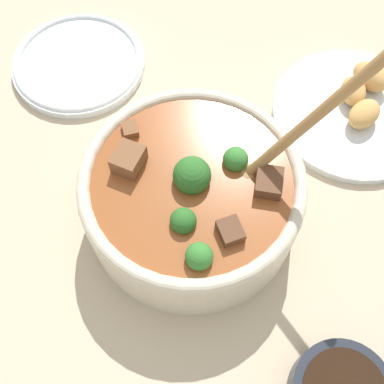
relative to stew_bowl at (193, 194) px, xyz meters
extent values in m
plane|color=#C6B293|center=(0.00, 0.00, -0.06)|extent=(4.00, 4.00, 0.00)
cylinder|color=beige|center=(0.00, 0.00, -0.01)|extent=(0.26, 0.26, 0.09)
torus|color=beige|center=(0.00, 0.00, 0.03)|extent=(0.26, 0.26, 0.02)
cylinder|color=brown|center=(0.00, 0.00, 0.01)|extent=(0.23, 0.23, 0.05)
sphere|color=#387F33|center=(0.09, 0.03, 0.04)|extent=(0.03, 0.03, 0.03)
cylinder|color=#6B9956|center=(0.09, 0.03, 0.02)|extent=(0.01, 0.01, 0.01)
sphere|color=#2D6B28|center=(0.05, 0.00, 0.04)|extent=(0.03, 0.03, 0.03)
cylinder|color=#6B9956|center=(0.05, 0.00, 0.02)|extent=(0.01, 0.01, 0.01)
sphere|color=#2D6B28|center=(0.00, 0.00, 0.04)|extent=(0.04, 0.04, 0.04)
cylinder|color=#6B9956|center=(0.00, 0.00, 0.01)|extent=(0.01, 0.01, 0.02)
sphere|color=#387F33|center=(-0.04, 0.04, 0.04)|extent=(0.03, 0.03, 0.03)
cylinder|color=#6B9956|center=(-0.04, 0.04, 0.02)|extent=(0.01, 0.01, 0.01)
cube|color=brown|center=(-0.01, 0.08, 0.04)|extent=(0.04, 0.03, 0.03)
cube|color=brown|center=(0.00, -0.07, 0.04)|extent=(0.04, 0.03, 0.03)
cube|color=brown|center=(0.05, 0.05, 0.04)|extent=(0.04, 0.04, 0.02)
cube|color=brown|center=(-0.04, -0.09, 0.04)|extent=(0.03, 0.03, 0.02)
ellipsoid|color=#A87A47|center=(-0.03, 0.06, 0.03)|extent=(0.04, 0.03, 0.01)
cylinder|color=#A87A47|center=(-0.05, 0.11, 0.13)|extent=(0.07, 0.12, 0.21)
cylinder|color=white|center=(-0.19, -0.23, -0.05)|extent=(0.20, 0.20, 0.01)
torus|color=white|center=(-0.19, -0.23, -0.05)|extent=(0.19, 0.19, 0.01)
cylinder|color=white|center=(-0.21, 0.18, -0.05)|extent=(0.23, 0.23, 0.01)
ellipsoid|color=tan|center=(-0.23, 0.17, -0.03)|extent=(0.06, 0.04, 0.03)
ellipsoid|color=tan|center=(-0.26, 0.19, -0.03)|extent=(0.06, 0.07, 0.03)
ellipsoid|color=tan|center=(-0.20, 0.19, -0.03)|extent=(0.06, 0.06, 0.03)
camera|label=1|loc=(0.25, 0.07, 0.50)|focal=45.00mm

